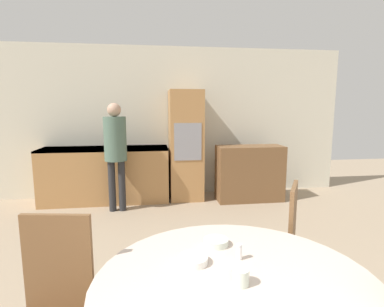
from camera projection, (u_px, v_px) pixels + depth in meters
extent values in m
cube|color=beige|center=(174.00, 122.00, 5.33)|extent=(6.11, 0.05, 2.60)
cube|color=#AD7A47|center=(106.00, 175.00, 4.96)|extent=(2.05, 0.60, 0.91)
cube|color=black|center=(105.00, 149.00, 4.90)|extent=(2.05, 0.60, 0.03)
cube|color=#AD7A47|center=(186.00, 145.00, 5.08)|extent=(0.55, 0.58, 1.84)
cube|color=gray|center=(188.00, 142.00, 4.78)|extent=(0.44, 0.01, 0.60)
cube|color=brown|center=(249.00, 173.00, 5.04)|extent=(1.10, 0.45, 0.93)
cylinder|color=beige|center=(236.00, 283.00, 1.43)|extent=(1.37, 1.37, 0.03)
cube|color=brown|center=(58.00, 262.00, 1.63)|extent=(0.38, 0.09, 0.54)
cylinder|color=brown|center=(249.00, 265.00, 2.58)|extent=(0.04, 0.04, 0.43)
cylinder|color=brown|center=(240.00, 285.00, 2.28)|extent=(0.04, 0.04, 0.43)
cylinder|color=brown|center=(288.00, 273.00, 2.45)|extent=(0.04, 0.04, 0.43)
cylinder|color=brown|center=(284.00, 295.00, 2.16)|extent=(0.04, 0.04, 0.43)
cube|color=brown|center=(266.00, 252.00, 2.33)|extent=(0.55, 0.55, 0.02)
cube|color=brown|center=(293.00, 221.00, 2.22)|extent=(0.22, 0.34, 0.54)
cylinder|color=#262628|center=(112.00, 186.00, 4.50)|extent=(0.10, 0.10, 0.78)
cylinder|color=#262628|center=(122.00, 186.00, 4.52)|extent=(0.10, 0.10, 0.78)
cylinder|color=#4C6656|center=(115.00, 139.00, 4.41)|extent=(0.33, 0.33, 0.65)
sphere|color=tan|center=(114.00, 110.00, 4.34)|extent=(0.20, 0.20, 0.20)
cylinder|color=silver|center=(241.00, 277.00, 1.38)|extent=(0.08, 0.08, 0.08)
cylinder|color=white|center=(193.00, 260.00, 1.58)|extent=(0.16, 0.16, 0.04)
cylinder|color=silver|center=(216.00, 242.00, 1.79)|extent=(0.15, 0.15, 0.04)
cylinder|color=white|center=(239.00, 253.00, 1.62)|extent=(0.03, 0.03, 0.07)
cylinder|color=silver|center=(239.00, 245.00, 1.61)|extent=(0.03, 0.03, 0.01)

